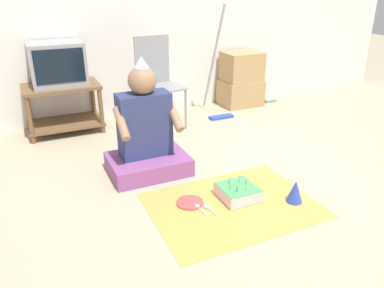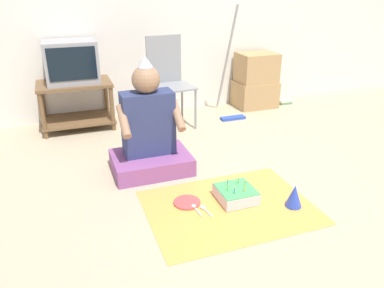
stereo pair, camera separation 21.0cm
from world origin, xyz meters
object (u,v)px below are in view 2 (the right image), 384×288
Objects in this scene: tv at (71,62)px; folding_chair at (168,76)px; paper_plate at (187,202)px; party_hat_blue at (294,196)px; birthday_cake at (236,194)px; book_pile at (285,101)px; person_seated at (149,135)px; cardboard_box_stack at (256,81)px; dust_mop at (229,85)px.

folding_chair is at bearing -14.13° from tv.
party_hat_blue is at bearing -22.55° from paper_plate.
birthday_cake is 1.61× the size of party_hat_blue.
book_pile is 0.96× the size of paper_plate.
cardboard_box_stack is at bearing 36.81° from person_seated.
book_pile is (0.42, -0.04, -0.29)m from cardboard_box_stack.
paper_plate is at bearing -102.12° from folding_chair.
cardboard_box_stack is at bearing 0.22° from tv.
dust_mop is 1.32× the size of person_seated.
paper_plate is at bearing 157.45° from party_hat_blue.
cardboard_box_stack is 0.53× the size of dust_mop.
party_hat_blue is 0.84× the size of paper_plate.
birthday_cake is 0.35m from paper_plate.
book_pile is 2.42m from party_hat_blue.
person_seated is 4.93× the size of paper_plate.
folding_chair is 1.22m from cardboard_box_stack.
person_seated is (-1.17, -0.99, -0.06)m from dust_mop.
person_seated is at bearing 123.49° from birthday_cake.
birthday_cake is at bearing -113.21° from dust_mop.
party_hat_blue reaches higher than paper_plate.
tv is at bearing 111.72° from person_seated.
party_hat_blue is (0.34, -1.86, -0.44)m from folding_chair.
book_pile is 1.14× the size of party_hat_blue.
person_seated is 5.86× the size of party_hat_blue.
birthday_cake is (0.00, -1.66, -0.47)m from folding_chair.
book_pile is 2.38m from person_seated.
cardboard_box_stack reaches higher than book_pile.
book_pile is (2.53, -0.03, -0.67)m from tv.
cardboard_box_stack is 0.70× the size of person_seated.
tv is 2.68× the size of paper_plate.
paper_plate is at bearing -137.42° from book_pile.
folding_chair reaches higher than cardboard_box_stack.
paper_plate is (-1.94, -1.78, -0.02)m from book_pile.
tv is 2.03m from paper_plate.
party_hat_blue is at bearing -48.33° from person_seated.
person_seated is at bearing -143.19° from cardboard_box_stack.
cardboard_box_stack reaches higher than paper_plate.
dust_mop reaches higher than birthday_cake.
person_seated is (-0.45, -0.98, -0.22)m from folding_chair.
dust_mop is at bearing -168.21° from book_pile.
party_hat_blue is (0.34, -0.21, 0.03)m from birthday_cake.
person_seated is at bearing 100.17° from paper_plate.
tv is at bearing 172.49° from dust_mop.
dust_mop is (1.65, -0.22, -0.33)m from tv.
tv is 2.79× the size of book_pile.
tv is at bearing 165.87° from folding_chair.
dust_mop is at bearing 66.79° from birthday_cake.
tv reaches higher than cardboard_box_stack.
paper_plate is (-0.34, 0.08, -0.04)m from birthday_cake.
dust_mop reaches higher than cardboard_box_stack.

